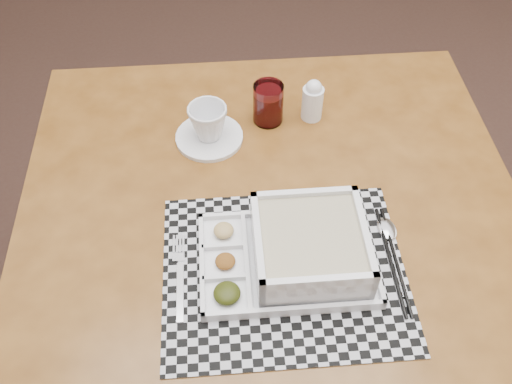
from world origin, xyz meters
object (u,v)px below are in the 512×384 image
at_px(serving_tray, 303,250).
at_px(dining_table, 272,239).
at_px(juice_glass, 268,105).
at_px(cup, 208,122).
at_px(creamer_bottle, 313,100).

bearing_deg(serving_tray, dining_table, 104.12).
height_order(serving_tray, juice_glass, juice_glass).
relative_size(serving_tray, juice_glass, 3.55).
xyz_separation_m(serving_tray, cup, (-0.12, 0.36, 0.01)).
bearing_deg(dining_table, cup, 110.82).
xyz_separation_m(dining_table, cup, (-0.09, 0.24, 0.13)).
bearing_deg(serving_tray, creamer_bottle, 72.58).
height_order(dining_table, juice_glass, juice_glass).
bearing_deg(dining_table, serving_tray, -75.88).
height_order(serving_tray, cup, same).
relative_size(dining_table, juice_glass, 11.66).
height_order(cup, creamer_bottle, creamer_bottle).
distance_m(cup, creamer_bottle, 0.24).
relative_size(dining_table, creamer_bottle, 10.94).
bearing_deg(juice_glass, serving_tray, -92.95).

